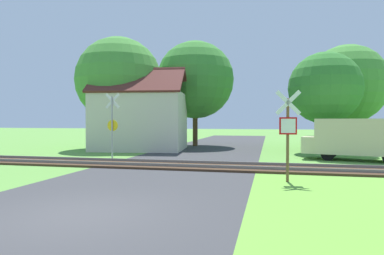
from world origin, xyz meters
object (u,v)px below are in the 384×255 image
tree_right (325,88)px  tree_far (347,84)px  tree_center (195,80)px  mail_truck (355,137)px  tree_left (119,80)px  house (141,119)px  stop_sign_near (288,130)px  crossing_sign_far (112,122)px

tree_right → tree_far: (2.33, 4.90, 0.69)m
tree_center → mail_truck: bearing=-38.6°
tree_right → tree_left: (-14.88, 0.40, 0.97)m
tree_right → tree_left: bearing=178.5°
tree_center → house: bearing=-124.3°
tree_right → mail_truck: 5.31m
mail_truck → house: bearing=89.4°
house → tree_left: size_ratio=0.84×
stop_sign_near → house: (-9.88, 11.36, 0.41)m
house → tree_right: tree_right is taller
crossing_sign_far → mail_truck: size_ratio=0.71×
crossing_sign_far → tree_center: bearing=78.2°
stop_sign_near → crossing_sign_far: size_ratio=0.87×
house → tree_right: 12.97m
crossing_sign_far → mail_truck: (13.13, 1.93, -0.82)m
tree_left → stop_sign_near: bearing=-45.4°
stop_sign_near → tree_center: tree_center is taller
stop_sign_near → crossing_sign_far: bearing=-38.1°
crossing_sign_far → tree_far: tree_far is taller
stop_sign_near → mail_truck: stop_sign_near is taller
tree_right → tree_far: size_ratio=0.83×
tree_center → mail_truck: tree_center is taller
house → tree_right: bearing=-5.4°
tree_left → tree_right: bearing=-1.5°
tree_right → tree_center: size_ratio=0.76×
stop_sign_near → tree_right: size_ratio=0.48×
mail_truck → crossing_sign_far: bearing=113.6°
tree_far → mail_truck: 9.99m
tree_far → tree_center: bearing=-176.6°
house → mail_truck: 14.28m
house → tree_center: size_ratio=0.82×
tree_left → tree_far: (17.22, 4.50, -0.27)m
house → tree_far: 16.26m
crossing_sign_far → mail_truck: crossing_sign_far is taller
tree_far → crossing_sign_far: bearing=-142.7°
tree_left → tree_center: bearing=36.1°
tree_center → stop_sign_near: bearing=-67.0°
crossing_sign_far → tree_right: size_ratio=0.55×
stop_sign_near → tree_center: (-6.77, 15.91, 3.74)m
stop_sign_near → tree_far: 17.72m
crossing_sign_far → tree_far: 18.54m
mail_truck → tree_left: bearing=88.8°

